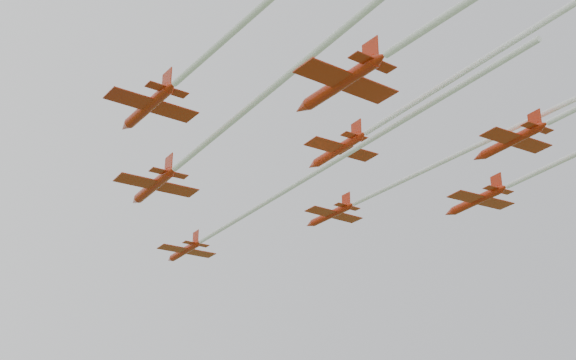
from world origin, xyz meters
TOP-DOWN VIEW (x-y plane):
  - jet_lead at (-0.76, 2.49)m, footprint 11.14×68.49m
  - jet_row2_left at (-13.73, -6.87)m, footprint 11.76×60.68m
  - jet_row2_right at (11.38, -11.67)m, footprint 8.06×58.84m
  - jet_row3_left at (-23.39, -27.14)m, footprint 8.91×66.90m
  - jet_row3_mid at (-0.88, -24.40)m, footprint 10.24×55.80m

SIDE VIEW (x-z plane):
  - jet_lead at x=-0.76m, z-range 54.62..57.02m
  - jet_row2_left at x=-13.73m, z-range 56.01..58.92m
  - jet_row3_left at x=-23.39m, z-range 56.18..58.81m
  - jet_row2_right at x=11.38m, z-range 57.28..59.67m
  - jet_row3_mid at x=-0.88m, z-range 57.86..60.40m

